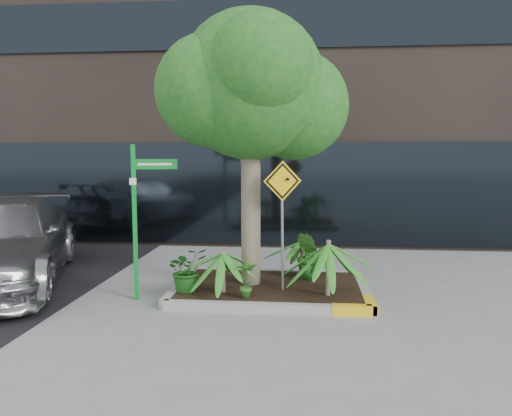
# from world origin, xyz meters

# --- Properties ---
(ground) EXTENTS (80.00, 80.00, 0.00)m
(ground) POSITION_xyz_m (0.00, 0.00, 0.00)
(ground) COLOR gray
(ground) RESTS_ON ground
(planter) EXTENTS (3.35, 2.36, 0.15)m
(planter) POSITION_xyz_m (0.23, 0.27, 0.10)
(planter) COLOR #9E9E99
(planter) RESTS_ON ground
(tree) EXTENTS (3.26, 2.89, 4.88)m
(tree) POSITION_xyz_m (-0.16, 0.39, 3.57)
(tree) COLOR gray
(tree) RESTS_ON ground
(palm_front) EXTENTS (1.01, 1.01, 1.12)m
(palm_front) POSITION_xyz_m (1.16, -0.26, 0.99)
(palm_front) COLOR gray
(palm_front) RESTS_ON ground
(palm_left) EXTENTS (0.79, 0.79, 0.88)m
(palm_left) POSITION_xyz_m (-0.55, -0.25, 0.81)
(palm_left) COLOR gray
(palm_left) RESTS_ON ground
(palm_back) EXTENTS (0.76, 0.76, 0.84)m
(palm_back) POSITION_xyz_m (0.73, 1.11, 0.78)
(palm_back) COLOR gray
(palm_back) RESTS_ON ground
(parked_car) EXTENTS (3.86, 5.82, 1.57)m
(parked_car) POSITION_xyz_m (-4.81, 0.48, 0.78)
(parked_car) COLOR #A0A0A5
(parked_car) RESTS_ON ground
(shrub_a) EXTENTS (0.92, 0.92, 0.74)m
(shrub_a) POSITION_xyz_m (-1.15, -0.26, 0.52)
(shrub_a) COLOR #1A4F16
(shrub_a) RESTS_ON planter
(shrub_b) EXTENTS (0.54, 0.54, 0.68)m
(shrub_b) POSITION_xyz_m (0.89, 0.74, 0.49)
(shrub_b) COLOR #1A591D
(shrub_b) RESTS_ON planter
(shrub_c) EXTENTS (0.39, 0.39, 0.62)m
(shrub_c) POSITION_xyz_m (-0.13, -0.55, 0.46)
(shrub_c) COLOR #336E22
(shrub_c) RESTS_ON planter
(shrub_d) EXTENTS (0.61, 0.61, 0.86)m
(shrub_d) POSITION_xyz_m (0.85, 0.78, 0.58)
(shrub_d) COLOR #2D671D
(shrub_d) RESTS_ON planter
(street_sign_post) EXTENTS (0.91, 0.73, 2.57)m
(street_sign_post) POSITION_xyz_m (-1.97, -0.24, 1.59)
(street_sign_post) COLOR #0C8527
(street_sign_post) RESTS_ON ground
(cattle_sign) EXTENTS (0.61, 0.29, 2.16)m
(cattle_sign) POSITION_xyz_m (0.41, -0.01, 1.61)
(cattle_sign) COLOR slate
(cattle_sign) RESTS_ON ground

